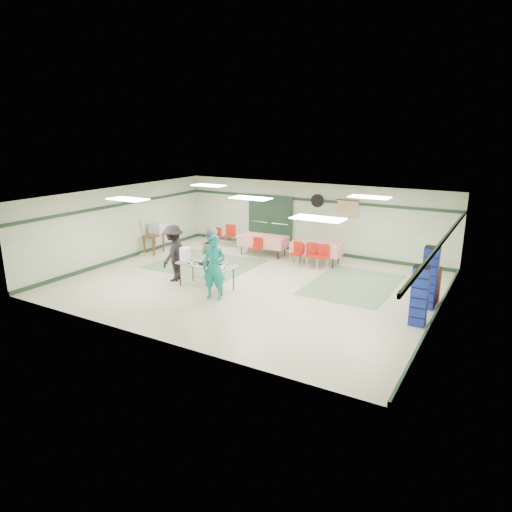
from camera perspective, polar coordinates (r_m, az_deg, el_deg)
The scene contains 42 objects.
floor at distance 14.31m, azimuth -0.65°, elevation -3.44°, with size 11.00×11.00×0.00m, color beige.
ceiling at distance 13.68m, azimuth -0.68°, elevation 7.33°, with size 11.00×11.00×0.00m, color white.
wall_back at distance 17.86m, azimuth 6.80°, elevation 4.75°, with size 11.00×11.00×0.00m, color beige.
wall_front at distance 10.48m, azimuth -13.42°, elevation -3.25°, with size 11.00×11.00×0.00m, color beige.
wall_left at distance 17.35m, azimuth -16.49°, elevation 3.91°, with size 9.00×9.00×0.00m, color beige.
wall_right at distance 12.16m, azimuth 22.19°, elevation -1.40°, with size 9.00×9.00×0.00m, color beige.
trim_back at distance 17.72m, azimuth 6.83°, elevation 6.96°, with size 11.00×0.06×0.10m, color #1C3423.
baseboard_back at distance 18.11m, azimuth 6.63°, elevation 0.73°, with size 11.00×0.06×0.12m, color #1C3423.
trim_left at distance 17.21m, azimuth -16.60°, elevation 6.18°, with size 9.00×0.06×0.10m, color #1C3423.
baseboard_left at distance 17.62m, azimuth -16.10°, elevation -0.21°, with size 9.00×0.06×0.12m, color #1C3423.
trim_right at distance 11.99m, azimuth 22.38°, elevation 1.83°, with size 9.00×0.06×0.10m, color #1C3423.
baseboard_right at distance 12.57m, azimuth 21.46°, elevation -7.01°, with size 9.00×0.06×0.12m, color #1C3423.
green_patch_a at distance 16.43m, azimuth -6.35°, elevation -1.01°, with size 3.50×3.00×0.01m, color gray.
green_patch_b at distance 14.52m, azimuth 12.00°, elevation -3.50°, with size 2.50×3.50×0.01m, color gray.
double_door_left at distance 18.83m, azimuth 0.53°, elevation 4.49°, with size 0.90×0.06×2.10m, color gray.
double_door_right at distance 18.39m, azimuth 3.11°, elevation 4.20°, with size 0.90×0.06×2.10m, color gray.
door_frame at distance 18.59m, azimuth 1.77°, elevation 4.34°, with size 2.00×0.03×2.15m, color #1C3423.
wall_fan at distance 17.57m, azimuth 7.69°, elevation 6.87°, with size 0.50×0.50×0.10m, color black.
scroll_banner at distance 17.18m, azimuth 11.37°, elevation 5.83°, with size 0.80×0.02×0.60m, color tan.
serving_table at distance 13.75m, azimuth -6.25°, elevation -1.20°, with size 1.85×0.81×0.76m.
sheet_tray_right at distance 13.43m, azimuth -4.40°, elevation -1.31°, with size 0.63×0.48×0.02m, color silver.
sheet_tray_mid at distance 13.84m, azimuth -6.28°, elevation -0.85°, with size 0.56×0.42×0.02m, color silver.
sheet_tray_left at distance 13.89m, azimuth -8.28°, elevation -0.85°, with size 0.56×0.42×0.02m, color silver.
baking_pan at distance 13.63m, azimuth -5.94°, elevation -0.97°, with size 0.50×0.31×0.08m, color black.
foam_box_stack at distance 14.16m, azimuth -8.83°, elevation 0.26°, with size 0.26×0.23×0.41m, color white.
volunteer_teal at distance 12.82m, azimuth -5.24°, elevation -1.43°, with size 0.68×0.44×1.85m, color #138883.
volunteer_grey at distance 14.26m, azimuth -5.57°, elevation 0.08°, with size 0.85×0.66×1.74m, color gray.
volunteer_dark at distance 14.60m, azimuth -10.26°, elevation 0.37°, with size 1.16×0.67×1.80m, color black.
dining_table_a at distance 16.46m, azimuth 7.56°, elevation 1.02°, with size 1.79×0.83×0.77m.
dining_table_b at distance 17.39m, azimuth 0.88°, elevation 1.94°, with size 1.89×0.95×0.77m.
chair_a at distance 15.93m, azimuth 7.01°, elevation 0.42°, with size 0.52×0.52×0.87m.
chair_b at distance 16.16m, azimuth 5.18°, elevation 0.61°, with size 0.42×0.42×0.84m.
chair_c at distance 15.78m, azimuth 8.40°, elevation 0.22°, with size 0.49×0.49×0.87m.
chair_d at distance 16.89m, azimuth 0.13°, elevation 1.27°, with size 0.41×0.41×0.81m.
chair_loose_a at distance 18.73m, azimuth -3.26°, elevation 2.86°, with size 0.52×0.52×0.91m.
chair_loose_b at distance 18.84m, azimuth -4.86°, elevation 2.65°, with size 0.49×0.49×0.78m.
crate_stack_blue_a at distance 11.81m, azimuth 19.76°, elevation -4.71°, with size 0.38×0.38×1.50m, color #1C22A8.
crate_stack_red at distance 13.56m, azimuth 21.13°, elevation -3.37°, with size 0.38×0.38×1.00m, color maroon.
crate_stack_blue_b at distance 12.97m, azimuth 20.88°, elevation -2.57°, with size 0.37×0.37×1.70m, color #1C22A8.
printer_table at distance 18.12m, azimuth -12.69°, elevation 2.31°, with size 0.64×0.88×0.74m.
office_printer at distance 18.22m, azimuth -12.24°, elevation 3.45°, with size 0.52×0.46×0.41m, color beige.
broom at distance 17.79m, azimuth -14.03°, elevation 2.25°, with size 0.03×0.03×1.37m, color brown.
Camera 1 is at (6.96, -11.61, 4.64)m, focal length 32.00 mm.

